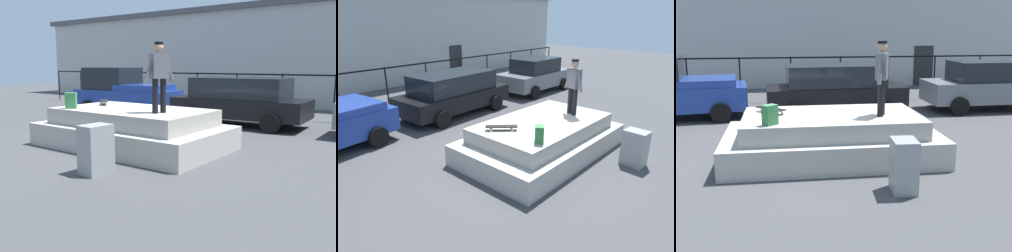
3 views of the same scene
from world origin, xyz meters
The scene contains 10 objects.
ground_plane centered at (0.00, 0.00, 0.00)m, with size 60.00×60.00×0.00m, color #424244.
concrete_ledge centered at (0.74, -0.25, 0.46)m, with size 4.86×2.85×1.01m.
skateboarder centered at (1.83, -0.53, 1.95)m, with size 0.38×0.79×1.65m.
skateboard centered at (-0.64, 0.08, 1.11)m, with size 0.73×0.74×0.12m.
backpack centered at (-0.62, -1.12, 1.21)m, with size 0.28×0.20×0.41m, color #33723F.
car_blue_pickup_near centered at (-3.94, 4.55, 0.98)m, with size 4.65×2.59×2.02m.
car_black_hatchback_mid centered at (1.45, 4.70, 0.90)m, with size 4.77×2.41×1.69m.
utility_box centered at (1.79, -2.55, 0.49)m, with size 0.44×0.60×0.98m, color gray.
fence_row centered at (0.00, 7.41, 1.24)m, with size 24.06×0.06×1.79m.
warehouse_building centered at (0.00, 15.16, 2.67)m, with size 34.55×8.44×5.33m.
Camera 1 is at (7.17, -7.55, 2.13)m, focal length 40.16 mm.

